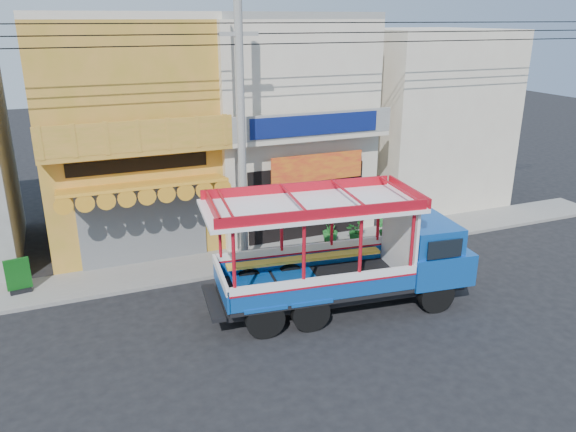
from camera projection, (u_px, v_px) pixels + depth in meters
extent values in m
plane|color=black|center=(313.00, 308.00, 16.47)|extent=(90.00, 90.00, 0.00)
cube|color=slate|center=(266.00, 256.00, 19.94)|extent=(30.00, 2.00, 0.12)
cube|color=#A78925|center=(125.00, 134.00, 20.68)|extent=(6.00, 6.00, 8.00)
cube|color=#595B5E|center=(144.00, 226.00, 18.92)|extent=(4.20, 0.10, 2.60)
cube|color=orange|center=(143.00, 185.00, 17.73)|extent=(5.20, 1.50, 0.31)
cube|color=#A78925|center=(138.00, 151.00, 17.74)|extent=(6.00, 0.70, 0.18)
cube|color=#A78925|center=(138.00, 136.00, 17.30)|extent=(6.00, 0.12, 0.95)
cube|color=black|center=(138.00, 165.00, 18.19)|extent=(4.50, 0.04, 0.45)
cube|color=beige|center=(114.00, 15.00, 19.31)|extent=(6.00, 6.00, 0.24)
cube|color=beige|center=(277.00, 123.00, 22.82)|extent=(6.00, 6.00, 8.00)
cube|color=black|center=(306.00, 203.00, 21.02)|extent=(4.60, 0.12, 2.80)
cube|color=orange|center=(317.00, 167.00, 20.42)|extent=(3.60, 0.05, 1.00)
cube|color=beige|center=(311.00, 137.00, 19.88)|extent=(6.00, 0.70, 0.18)
cube|color=gray|center=(315.00, 124.00, 19.45)|extent=(6.00, 0.12, 0.85)
cube|color=navy|center=(316.00, 125.00, 19.39)|extent=(4.80, 0.06, 0.70)
cube|color=gray|center=(276.00, 16.00, 21.45)|extent=(6.00, 6.00, 0.24)
cube|color=beige|center=(228.00, 144.00, 19.01)|extent=(0.35, 0.30, 8.00)
cube|color=beige|center=(421.00, 117.00, 25.39)|extent=(6.00, 6.00, 7.60)
cylinder|color=gray|center=(241.00, 138.00, 17.49)|extent=(0.26, 0.26, 9.00)
cube|color=gray|center=(239.00, 34.00, 16.45)|extent=(1.20, 0.12, 0.12)
cylinder|color=black|center=(271.00, 44.00, 16.91)|extent=(28.00, 0.04, 0.04)
cylinder|color=black|center=(270.00, 33.00, 16.81)|extent=(28.00, 0.04, 0.04)
cylinder|color=black|center=(270.00, 23.00, 16.71)|extent=(28.00, 0.04, 0.04)
cylinder|color=black|center=(436.00, 295.00, 16.12)|extent=(1.08, 0.41, 1.05)
cylinder|color=black|center=(404.00, 267.00, 17.94)|extent=(1.08, 0.41, 1.05)
cylinder|color=black|center=(310.00, 313.00, 15.15)|extent=(1.08, 0.41, 1.05)
cylinder|color=black|center=(290.00, 281.00, 16.97)|extent=(1.08, 0.41, 1.05)
cylinder|color=black|center=(265.00, 319.00, 14.82)|extent=(1.08, 0.41, 1.05)
cylinder|color=black|center=(249.00, 286.00, 16.64)|extent=(1.08, 0.41, 1.05)
cube|color=black|center=(341.00, 287.00, 16.35)|extent=(7.24, 2.53, 0.30)
cube|color=#104DAD|center=(427.00, 259.00, 16.85)|extent=(2.15, 2.52, 0.95)
cube|color=#104DAD|center=(425.00, 233.00, 16.53)|extent=(1.71, 2.29, 0.79)
cube|color=black|center=(447.00, 232.00, 16.74)|extent=(0.27, 1.85, 0.58)
cube|color=black|center=(313.00, 284.00, 16.05)|extent=(5.45, 2.89, 0.13)
cube|color=#104DAD|center=(326.00, 290.00, 14.91)|extent=(5.20, 0.67, 0.63)
cube|color=white|center=(326.00, 280.00, 14.82)|extent=(5.20, 0.68, 0.23)
cube|color=#104DAD|center=(302.00, 257.00, 16.94)|extent=(5.20, 0.67, 0.63)
cube|color=white|center=(302.00, 249.00, 16.85)|extent=(5.20, 0.68, 0.23)
cylinder|color=#B50E1D|center=(234.00, 260.00, 13.92)|extent=(0.10, 0.10, 1.69)
cylinder|color=#B50E1D|center=(220.00, 230.00, 15.91)|extent=(0.10, 0.10, 1.69)
cube|color=white|center=(399.00, 237.00, 16.33)|extent=(0.32, 2.13, 2.37)
cube|color=white|center=(311.00, 206.00, 15.23)|extent=(6.11, 3.23, 0.11)
cube|color=#B50E1D|center=(311.00, 199.00, 15.17)|extent=(5.89, 3.10, 0.27)
cube|color=black|center=(21.00, 290.00, 17.16)|extent=(0.64, 0.41, 0.11)
cube|color=#0D4811|center=(18.00, 274.00, 16.98)|extent=(0.72, 0.18, 0.99)
imported|color=#1B6122|center=(355.00, 230.00, 20.96)|extent=(1.00, 1.02, 0.85)
imported|color=#1B6122|center=(383.00, 229.00, 20.97)|extent=(0.65, 0.62, 0.93)
imported|color=#1B6122|center=(330.00, 229.00, 20.80)|extent=(0.83, 0.83, 1.06)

